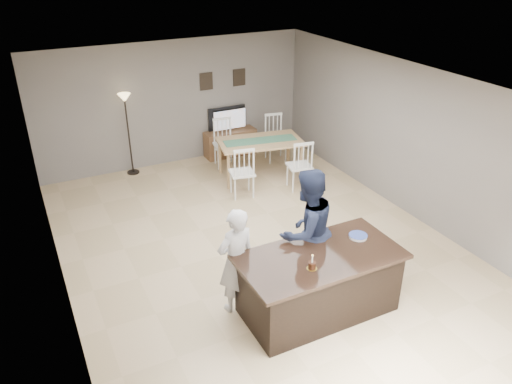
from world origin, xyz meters
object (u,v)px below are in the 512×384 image
kitchen_island (318,283)px  tv_console (230,143)px  man (306,231)px  floor_lamp (126,112)px  woman (236,261)px  dining_table (260,147)px  birthday_cake (312,265)px  television (228,119)px  plate_stack (358,236)px

kitchen_island → tv_console: bearing=77.8°
man → floor_lamp: size_ratio=1.05×
tv_console → woman: woman is taller
dining_table → birthday_cake: bearing=-98.6°
television → dining_table: (0.08, -1.44, -0.19)m
kitchen_island → plate_stack: size_ratio=8.49×
woman → tv_console: bearing=-121.9°
dining_table → woman: bearing=-110.8°
woman → birthday_cake: bearing=123.7°
kitchen_island → woman: woman is taller
dining_table → floor_lamp: (-2.39, 1.39, 0.69)m
man → dining_table: size_ratio=0.83×
woman → kitchen_island: bearing=141.2°
kitchen_island → floor_lamp: 5.77m
woman → dining_table: 4.28m
dining_table → television: bearing=103.8°
floor_lamp → tv_console: bearing=-0.5°
television → dining_table: size_ratio=0.41×
tv_console → television: size_ratio=1.31×
kitchen_island → man: bearing=76.9°
tv_console → kitchen_island: bearing=-102.2°
birthday_cake → floor_lamp: size_ratio=0.12×
television → plate_stack: (-0.51, -5.51, 0.06)m
kitchen_island → man: 0.73m
birthday_cake → plate_stack: (0.96, 0.33, -0.03)m
floor_lamp → kitchen_island: bearing=-78.8°
kitchen_island → floor_lamp: floor_lamp is taller
television → floor_lamp: bearing=1.2°
woman → man: 1.09m
woman → birthday_cake: (0.69, -0.75, 0.18)m
kitchen_island → dining_table: 4.40m
birthday_cake → floor_lamp: (-0.85, 5.79, 0.42)m
woman → plate_stack: (1.64, -0.42, 0.15)m
birthday_cake → dining_table: 4.67m
television → floor_lamp: 2.36m
kitchen_island → floor_lamp: (-1.11, 5.59, 0.91)m
tv_console → dining_table: 1.42m
woman → floor_lamp: (-0.16, 5.04, 0.60)m
kitchen_island → birthday_cake: 0.59m
woman → man: size_ratio=0.83×
television → man: man is taller
kitchen_island → birthday_cake: bearing=-142.2°
woman → plate_stack: 1.70m
man → floor_lamp: (-1.24, 5.04, 0.44)m
plate_stack → woman: bearing=165.5°
tv_console → woman: (-2.15, -5.02, 0.47)m
kitchen_island → television: television is taller
television → plate_stack: bearing=84.8°
woman → floor_lamp: 5.08m
kitchen_island → woman: bearing=149.9°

